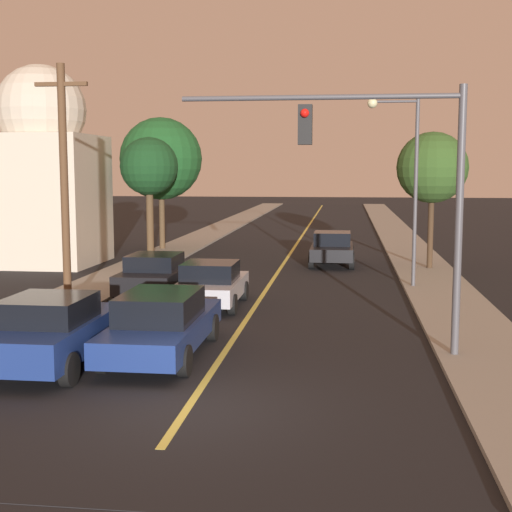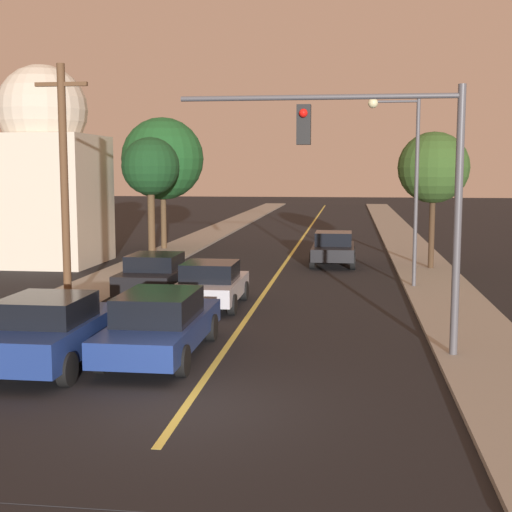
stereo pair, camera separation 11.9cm
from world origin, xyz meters
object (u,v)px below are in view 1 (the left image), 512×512
Objects in this scene: car_near_lane_second at (211,284)px; car_outer_lane_front at (51,331)px; car_outer_lane_second at (156,274)px; tree_right_near at (432,168)px; car_near_lane_front at (162,323)px; tree_left_near at (161,159)px; domed_building_left at (43,172)px; car_far_oncoming at (332,248)px; tree_left_far at (149,167)px; utility_pole_left at (64,183)px; streetlamp_right at (404,165)px; traffic_signal_mast at (389,169)px.

car_near_lane_second is 7.61m from car_outer_lane_front.
tree_right_near is (10.01, 7.82, 3.61)m from car_outer_lane_second.
car_near_lane_front is 7.83m from car_outer_lane_second.
tree_right_near is at bearing -24.00° from tree_left_near.
car_near_lane_second is 0.44× the size of domed_building_left.
domed_building_left reaches higher than car_near_lane_second.
car_far_oncoming is 0.70× the size of tree_left_far.
tree_left_far is at bearing 106.37° from car_near_lane_front.
car_near_lane_front is 18.37m from domed_building_left.
domed_building_left is (-17.34, -0.00, -0.16)m from tree_right_near.
domed_building_left is (-7.33, 7.81, 3.45)m from car_outer_lane_second.
tree_left_far is (-5.35, 12.12, 3.71)m from car_near_lane_second.
domed_building_left is (-5.34, 10.66, 0.30)m from utility_pole_left.
car_outer_lane_second reaches higher than car_near_lane_second.
car_near_lane_second is 0.59× the size of streetlamp_right.
utility_pole_left is at bearing -124.96° from car_outer_lane_second.
tree_right_near reaches higher than car_outer_lane_second.
car_near_lane_front is 1.28× the size of car_far_oncoming.
tree_right_near is at bearing 72.23° from streetlamp_right.
car_outer_lane_front is at bearing -151.26° from car_near_lane_front.
domed_building_left is (-3.95, -5.96, -0.65)m from tree_left_near.
utility_pole_left is at bearing 131.72° from car_near_lane_front.
car_outer_lane_second is at bearing 55.04° from utility_pole_left.
car_outer_lane_second is at bearing 146.88° from car_near_lane_second.
car_far_oncoming is at bearing 113.44° from streetlamp_right.
utility_pole_left is 1.26× the size of tree_right_near.
domed_building_left reaches higher than tree_right_near.
car_near_lane_second is 0.94× the size of car_outer_lane_second.
car_outer_lane_second is 0.47× the size of domed_building_left.
utility_pole_left is 16.06m from tree_right_near.
car_near_lane_second is 0.62× the size of traffic_signal_mast.
streetlamp_right reaches higher than car_outer_lane_second.
car_far_oncoming is 0.45× the size of domed_building_left.
tree_right_near is 0.64× the size of domed_building_left.
car_near_lane_second is at bearing -33.12° from car_outer_lane_second.
streetlamp_right is 0.93× the size of utility_pole_left.
tree_right_near reaches higher than car_near_lane_second.
car_far_oncoming is 9.84m from tree_left_far.
tree_right_near is (10.01, 16.53, 3.58)m from car_outer_lane_front.
car_outer_lane_second is 10.68m from traffic_signal_mast.
traffic_signal_mast is 1.11× the size of tree_right_near.
car_near_lane_second is 13.76m from tree_left_far.
streetlamp_right is at bearing -107.77° from tree_right_near.
traffic_signal_mast is (5.16, -5.46, 3.63)m from car_near_lane_second.
car_outer_lane_front is 0.62× the size of tree_left_near.
tree_left_near reaches higher than car_near_lane_second.
car_outer_lane_second is 0.62× the size of streetlamp_right.
tree_left_far reaches higher than car_far_oncoming.
traffic_signal_mast reaches higher than car_far_oncoming.
car_near_lane_second is at bearing -66.18° from tree_left_far.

